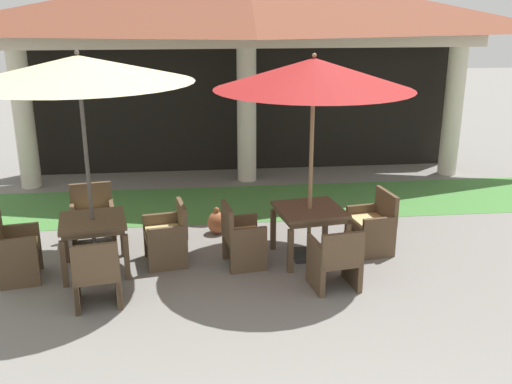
% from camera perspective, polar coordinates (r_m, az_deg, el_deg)
% --- Properties ---
extents(background_pavilion, '(9.79, 2.68, 4.18)m').
position_cam_1_polar(background_pavilion, '(11.54, -1.02, 16.91)').
color(background_pavilion, beige).
rests_on(background_pavilion, ground).
extents(lawn_strip, '(11.59, 2.04, 0.01)m').
position_cam_1_polar(lawn_strip, '(10.56, -0.14, -1.03)').
color(lawn_strip, '#47843D').
rests_on(lawn_strip, ground).
extents(patio_table_near_foreground, '(0.98, 0.98, 0.74)m').
position_cam_1_polar(patio_table_near_foreground, '(7.99, -15.78, -3.30)').
color(patio_table_near_foreground, brown).
rests_on(patio_table_near_foreground, ground).
extents(patio_umbrella_near_foreground, '(2.84, 2.84, 2.92)m').
position_cam_1_polar(patio_umbrella_near_foreground, '(7.52, -17.11, 11.37)').
color(patio_umbrella_near_foreground, '#2D2D2D').
rests_on(patio_umbrella_near_foreground, ground).
extents(patio_chair_near_foreground_south, '(0.63, 0.63, 0.87)m').
position_cam_1_polar(patio_chair_near_foreground_south, '(7.18, -15.45, -7.82)').
color(patio_chair_near_foreground_south, brown).
rests_on(patio_chair_near_foreground_south, ground).
extents(patio_chair_near_foreground_west, '(0.59, 0.66, 0.90)m').
position_cam_1_polar(patio_chair_near_foreground_west, '(8.14, -22.58, -5.29)').
color(patio_chair_near_foreground_west, brown).
rests_on(patio_chair_near_foreground_west, ground).
extents(patio_chair_near_foreground_north, '(0.72, 0.68, 0.89)m').
position_cam_1_polar(patio_chair_near_foreground_north, '(9.00, -15.78, -2.51)').
color(patio_chair_near_foreground_north, brown).
rests_on(patio_chair_near_foreground_north, ground).
extents(patio_chair_near_foreground_east, '(0.64, 0.70, 0.85)m').
position_cam_1_polar(patio_chair_near_foreground_east, '(8.13, -8.69, -4.27)').
color(patio_chair_near_foreground_east, brown).
rests_on(patio_chair_near_foreground_east, ground).
extents(patio_table_mid_left, '(1.01, 1.01, 0.74)m').
position_cam_1_polar(patio_table_mid_left, '(8.13, 5.29, -2.29)').
color(patio_table_mid_left, brown).
rests_on(patio_table_mid_left, ground).
extents(patio_umbrella_mid_left, '(2.64, 2.64, 2.85)m').
position_cam_1_polar(patio_umbrella_mid_left, '(7.68, 5.71, 11.42)').
color(patio_umbrella_mid_left, '#2D2D2D').
rests_on(patio_umbrella_mid_left, ground).
extents(patio_chair_mid_left_south, '(0.64, 0.61, 0.83)m').
position_cam_1_polar(patio_chair_mid_left_south, '(7.38, 7.85, -6.61)').
color(patio_chair_mid_left_south, brown).
rests_on(patio_chair_mid_left_south, ground).
extents(patio_chair_mid_left_east, '(0.61, 0.71, 0.89)m').
position_cam_1_polar(patio_chair_mid_left_east, '(8.58, 11.47, -3.11)').
color(patio_chair_mid_left_east, brown).
rests_on(patio_chair_mid_left_east, ground).
extents(patio_chair_mid_left_west, '(0.59, 0.64, 0.88)m').
position_cam_1_polar(patio_chair_mid_left_west, '(7.95, -1.47, -4.53)').
color(patio_chair_mid_left_west, brown).
rests_on(patio_chair_mid_left_west, ground).
extents(terracotta_urn, '(0.30, 0.30, 0.44)m').
position_cam_1_polar(terracotta_urn, '(9.12, -3.87, -3.02)').
color(terracotta_urn, '#9E5633').
rests_on(terracotta_urn, ground).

